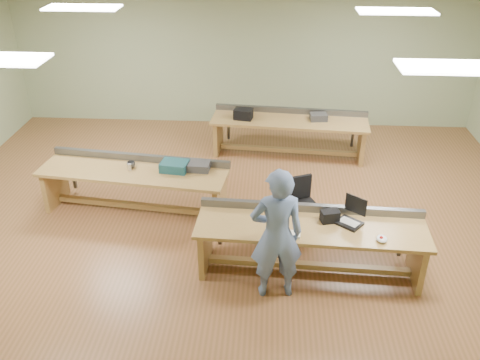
{
  "coord_description": "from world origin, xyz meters",
  "views": [
    {
      "loc": [
        0.56,
        -6.84,
        4.52
      ],
      "look_at": [
        0.18,
        -0.6,
        1.04
      ],
      "focal_mm": 38.0,
      "sensor_mm": 36.0,
      "label": 1
    }
  ],
  "objects_px": {
    "workbench_back": "(289,128)",
    "drinks_can": "(130,167)",
    "parts_bin_grey": "(195,166)",
    "workbench_front": "(310,236)",
    "workbench_mid": "(135,180)",
    "person": "(277,235)",
    "camera_bag": "(330,216)",
    "task_chair": "(302,213)",
    "laptop_base": "(349,223)",
    "parts_bin_teal": "(175,166)",
    "mug": "(131,165)"
  },
  "relations": [
    {
      "from": "workbench_mid",
      "to": "workbench_back",
      "type": "bearing_deg",
      "value": 48.59
    },
    {
      "from": "workbench_mid",
      "to": "drinks_can",
      "type": "relative_size",
      "value": 28.93
    },
    {
      "from": "person",
      "to": "camera_bag",
      "type": "height_order",
      "value": "person"
    },
    {
      "from": "workbench_back",
      "to": "drinks_can",
      "type": "xyz_separation_m",
      "value": [
        -2.58,
        -2.28,
        0.24
      ]
    },
    {
      "from": "person",
      "to": "parts_bin_grey",
      "type": "xyz_separation_m",
      "value": [
        -1.27,
        1.94,
        -0.1
      ]
    },
    {
      "from": "workbench_front",
      "to": "parts_bin_teal",
      "type": "xyz_separation_m",
      "value": [
        -2.06,
        1.4,
        0.26
      ]
    },
    {
      "from": "workbench_back",
      "to": "camera_bag",
      "type": "height_order",
      "value": "camera_bag"
    },
    {
      "from": "workbench_back",
      "to": "parts_bin_grey",
      "type": "distance_m",
      "value": 2.69
    },
    {
      "from": "workbench_front",
      "to": "drinks_can",
      "type": "relative_size",
      "value": 28.93
    },
    {
      "from": "workbench_front",
      "to": "drinks_can",
      "type": "xyz_separation_m",
      "value": [
        -2.77,
        1.36,
        0.24
      ]
    },
    {
      "from": "mug",
      "to": "drinks_can",
      "type": "distance_m",
      "value": 0.08
    },
    {
      "from": "mug",
      "to": "drinks_can",
      "type": "bearing_deg",
      "value": -92.65
    },
    {
      "from": "workbench_front",
      "to": "camera_bag",
      "type": "relative_size",
      "value": 12.95
    },
    {
      "from": "drinks_can",
      "to": "workbench_mid",
      "type": "bearing_deg",
      "value": 28.23
    },
    {
      "from": "parts_bin_teal",
      "to": "person",
      "type": "bearing_deg",
      "value": -49.82
    },
    {
      "from": "parts_bin_teal",
      "to": "camera_bag",
      "type": "bearing_deg",
      "value": -29.6
    },
    {
      "from": "workbench_back",
      "to": "parts_bin_teal",
      "type": "xyz_separation_m",
      "value": [
        -1.87,
        -2.24,
        0.26
      ]
    },
    {
      "from": "parts_bin_grey",
      "to": "workbench_back",
      "type": "bearing_deg",
      "value": 54.79
    },
    {
      "from": "parts_bin_teal",
      "to": "drinks_can",
      "type": "xyz_separation_m",
      "value": [
        -0.71,
        -0.04,
        -0.02
      ]
    },
    {
      "from": "workbench_mid",
      "to": "mug",
      "type": "distance_m",
      "value": 0.25
    },
    {
      "from": "workbench_front",
      "to": "drinks_can",
      "type": "bearing_deg",
      "value": 156.46
    },
    {
      "from": "workbench_mid",
      "to": "parts_bin_teal",
      "type": "distance_m",
      "value": 0.71
    },
    {
      "from": "person",
      "to": "parts_bin_teal",
      "type": "bearing_deg",
      "value": -58.12
    },
    {
      "from": "parts_bin_grey",
      "to": "drinks_can",
      "type": "bearing_deg",
      "value": -175.09
    },
    {
      "from": "workbench_back",
      "to": "parts_bin_grey",
      "type": "bearing_deg",
      "value": -120.44
    },
    {
      "from": "person",
      "to": "camera_bag",
      "type": "distance_m",
      "value": 0.92
    },
    {
      "from": "workbench_mid",
      "to": "task_chair",
      "type": "bearing_deg",
      "value": -2.61
    },
    {
      "from": "mug",
      "to": "drinks_can",
      "type": "xyz_separation_m",
      "value": [
        -0.0,
        -0.08,
        0.0
      ]
    },
    {
      "from": "task_chair",
      "to": "mug",
      "type": "xyz_separation_m",
      "value": [
        -2.71,
        0.5,
        0.48
      ]
    },
    {
      "from": "mug",
      "to": "parts_bin_teal",
      "type": "bearing_deg",
      "value": -3.58
    },
    {
      "from": "laptop_base",
      "to": "parts_bin_grey",
      "type": "bearing_deg",
      "value": -173.75
    },
    {
      "from": "workbench_front",
      "to": "workbench_back",
      "type": "height_order",
      "value": "same"
    },
    {
      "from": "laptop_base",
      "to": "person",
      "type": "bearing_deg",
      "value": -112.79
    },
    {
      "from": "camera_bag",
      "to": "task_chair",
      "type": "relative_size",
      "value": 0.27
    },
    {
      "from": "task_chair",
      "to": "parts_bin_grey",
      "type": "height_order",
      "value": "task_chair"
    },
    {
      "from": "person",
      "to": "parts_bin_grey",
      "type": "relative_size",
      "value": 4.01
    },
    {
      "from": "workbench_mid",
      "to": "parts_bin_teal",
      "type": "xyz_separation_m",
      "value": [
        0.66,
        0.01,
        0.26
      ]
    },
    {
      "from": "person",
      "to": "drinks_can",
      "type": "distance_m",
      "value": 2.96
    },
    {
      "from": "workbench_mid",
      "to": "parts_bin_teal",
      "type": "bearing_deg",
      "value": 7.97
    },
    {
      "from": "camera_bag",
      "to": "drinks_can",
      "type": "bearing_deg",
      "value": 142.99
    },
    {
      "from": "parts_bin_teal",
      "to": "drinks_can",
      "type": "relative_size",
      "value": 3.94
    },
    {
      "from": "workbench_front",
      "to": "laptop_base",
      "type": "distance_m",
      "value": 0.54
    },
    {
      "from": "parts_bin_grey",
      "to": "drinks_can",
      "type": "xyz_separation_m",
      "value": [
        -1.03,
        -0.09,
        -0.01
      ]
    },
    {
      "from": "workbench_back",
      "to": "drinks_can",
      "type": "bearing_deg",
      "value": -133.79
    },
    {
      "from": "laptop_base",
      "to": "camera_bag",
      "type": "distance_m",
      "value": 0.27
    },
    {
      "from": "workbench_front",
      "to": "mug",
      "type": "xyz_separation_m",
      "value": [
        -2.77,
        1.45,
        0.24
      ]
    },
    {
      "from": "parts_bin_grey",
      "to": "person",
      "type": "bearing_deg",
      "value": -56.72
    },
    {
      "from": "person",
      "to": "mug",
      "type": "height_order",
      "value": "person"
    },
    {
      "from": "parts_bin_grey",
      "to": "mug",
      "type": "bearing_deg",
      "value": -179.77
    },
    {
      "from": "workbench_mid",
      "to": "parts_bin_grey",
      "type": "bearing_deg",
      "value": 10.44
    }
  ]
}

